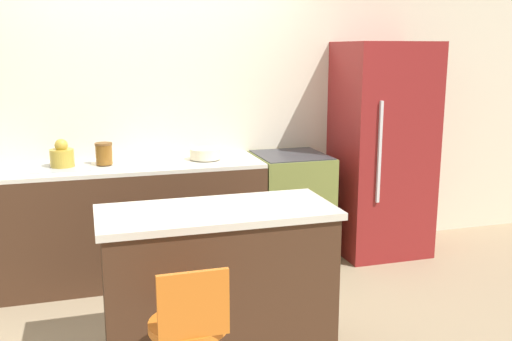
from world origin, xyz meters
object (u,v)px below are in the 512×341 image
(mixing_bowl, at_px, (205,154))
(oven_range, at_px, (290,208))
(kettle, at_px, (62,156))
(refrigerator, at_px, (382,150))

(mixing_bowl, bearing_deg, oven_range, -1.14)
(kettle, xyz_separation_m, mixing_bowl, (1.09, 0.00, -0.04))
(refrigerator, xyz_separation_m, kettle, (-2.65, 0.03, 0.08))
(mixing_bowl, bearing_deg, refrigerator, -1.01)
(refrigerator, xyz_separation_m, mixing_bowl, (-1.56, 0.03, 0.04))
(kettle, bearing_deg, oven_range, -0.46)
(oven_range, distance_m, refrigerator, 0.96)
(oven_range, height_order, kettle, kettle)
(oven_range, xyz_separation_m, kettle, (-1.81, 0.01, 0.55))
(oven_range, relative_size, mixing_bowl, 3.78)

